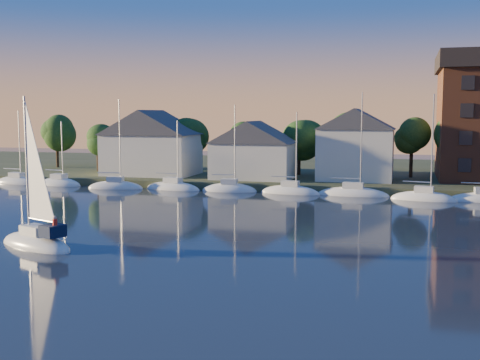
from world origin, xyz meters
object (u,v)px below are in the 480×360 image
at_px(clubhouse_east, 356,144).
at_px(hero_sailboat, 37,240).
at_px(clubhouse_centre, 254,149).
at_px(clubhouse_west, 152,142).

relative_size(clubhouse_east, hero_sailboat, 0.84).
relative_size(clubhouse_centre, hero_sailboat, 0.92).
bearing_deg(clubhouse_west, clubhouse_centre, -3.58).
relative_size(clubhouse_west, hero_sailboat, 1.09).
bearing_deg(clubhouse_east, hero_sailboat, -114.09).
bearing_deg(clubhouse_centre, hero_sailboat, -98.05).
bearing_deg(clubhouse_west, clubhouse_east, 1.91).
bearing_deg(clubhouse_east, clubhouse_centre, -171.87).
distance_m(clubhouse_west, clubhouse_east, 30.02).
xyz_separation_m(clubhouse_west, clubhouse_east, (30.00, 1.00, 0.07)).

